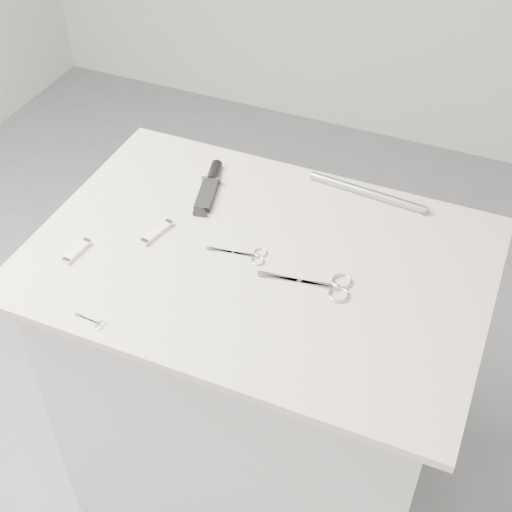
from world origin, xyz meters
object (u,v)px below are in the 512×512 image
at_px(plinth, 258,387).
at_px(embroidery_scissors_a, 248,255).
at_px(embroidery_scissors_b, 416,209).
at_px(tiny_scissors, 94,322).
at_px(pocket_knife_b, 77,251).
at_px(large_shears, 326,286).
at_px(pocket_knife_a, 157,232).
at_px(metal_rail, 367,192).
at_px(sheathed_knife, 210,185).

xyz_separation_m(plinth, embroidery_scissors_a, (-0.02, -0.01, 0.47)).
distance_m(embroidery_scissors_b, tiny_scissors, 0.79).
distance_m(embroidery_scissors_a, tiny_scissors, 0.36).
relative_size(plinth, pocket_knife_b, 10.89).
distance_m(large_shears, pocket_knife_a, 0.41).
bearing_deg(pocket_knife_a, embroidery_scissors_b, -45.12).
height_order(plinth, metal_rail, metal_rail).
bearing_deg(embroidery_scissors_b, metal_rail, -173.91).
relative_size(large_shears, tiny_scissors, 2.82).
xyz_separation_m(sheathed_knife, pocket_knife_b, (-0.16, -0.33, -0.00)).
distance_m(large_shears, tiny_scissors, 0.48).
relative_size(sheathed_knife, metal_rail, 0.64).
bearing_deg(large_shears, pocket_knife_a, 170.01).
xyz_separation_m(plinth, large_shears, (0.17, -0.03, 0.47)).
xyz_separation_m(plinth, metal_rail, (0.16, 0.30, 0.48)).
distance_m(large_shears, embroidery_scissors_b, 0.35).
distance_m(tiny_scissors, pocket_knife_b, 0.22).
distance_m(pocket_knife_a, pocket_knife_b, 0.18).
xyz_separation_m(embroidery_scissors_a, pocket_knife_a, (-0.22, -0.02, 0.00)).
bearing_deg(metal_rail, tiny_scissors, -122.12).
relative_size(pocket_knife_a, metal_rail, 0.32).
relative_size(pocket_knife_a, pocket_knife_b, 1.15).
xyz_separation_m(plinth, tiny_scissors, (-0.23, -0.31, 0.47)).
bearing_deg(sheathed_knife, pocket_knife_b, 139.46).
bearing_deg(embroidery_scissors_b, large_shears, -100.51).
xyz_separation_m(embroidery_scissors_b, sheathed_knife, (-0.49, -0.11, 0.01)).
distance_m(embroidery_scissors_a, embroidery_scissors_b, 0.43).
height_order(tiny_scissors, pocket_knife_a, pocket_knife_a).
bearing_deg(tiny_scissors, pocket_knife_b, 136.27).
height_order(large_shears, pocket_knife_a, pocket_knife_a).
bearing_deg(pocket_knife_a, pocket_knife_b, 147.01).
distance_m(plinth, embroidery_scissors_a, 0.47).
distance_m(plinth, embroidery_scissors_b, 0.62).
bearing_deg(metal_rail, sheathed_knife, -161.91).
relative_size(plinth, pocket_knife_a, 9.44).
bearing_deg(plinth, embroidery_scissors_a, -161.12).
bearing_deg(pocket_knife_b, embroidery_scissors_b, -50.15).
xyz_separation_m(large_shears, metal_rail, (-0.01, 0.33, 0.01)).
height_order(plinth, embroidery_scissors_a, embroidery_scissors_a).
bearing_deg(large_shears, sheathed_knife, 141.29).
bearing_deg(pocket_knife_a, embroidery_scissors_a, -72.74).
bearing_deg(pocket_knife_b, sheathed_knife, -20.97).
bearing_deg(pocket_knife_b, plinth, -62.83).
xyz_separation_m(plinth, pocket_knife_b, (-0.37, -0.15, 0.48)).
distance_m(embroidery_scissors_b, pocket_knife_a, 0.61).
xyz_separation_m(embroidery_scissors_a, pocket_knife_b, (-0.35, -0.14, 0.00)).
distance_m(embroidery_scissors_b, sheathed_knife, 0.50).
bearing_deg(sheathed_knife, plinth, -145.60).
bearing_deg(metal_rail, plinth, -117.33).
bearing_deg(pocket_knife_b, metal_rail, -44.06).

